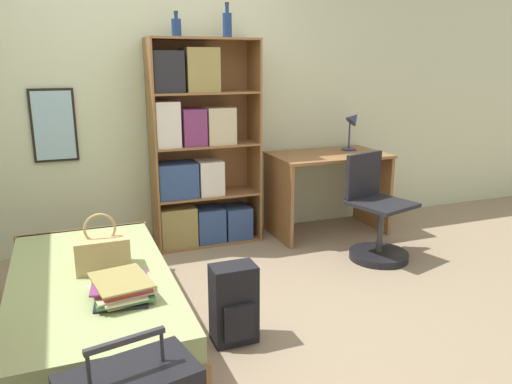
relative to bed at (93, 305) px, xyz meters
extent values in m
plane|color=gray|center=(0.63, -0.02, -0.19)|extent=(14.00, 14.00, 0.00)
cube|color=beige|center=(0.63, 1.53, 1.11)|extent=(10.00, 0.06, 2.60)
cube|color=black|center=(-0.13, 1.49, 0.91)|extent=(0.35, 0.02, 0.60)
cube|color=#99C1D6|center=(-0.13, 1.48, 0.91)|extent=(0.31, 0.01, 0.56)
cube|color=olive|center=(0.00, -0.02, -0.07)|extent=(0.94, 1.83, 0.25)
cube|color=#9EAD70|center=(0.00, -0.02, 0.13)|extent=(0.91, 1.80, 0.14)
cube|color=olive|center=(0.00, 0.87, 0.00)|extent=(0.94, 0.04, 0.39)
cube|color=tan|center=(0.08, 0.06, 0.30)|extent=(0.32, 0.20, 0.20)
torus|color=tan|center=(0.08, 0.06, 0.45)|extent=(0.19, 0.02, 0.19)
cube|color=#232328|center=(0.14, -0.40, 0.21)|extent=(0.31, 0.31, 0.01)
cube|color=#99894C|center=(0.14, -0.39, 0.22)|extent=(0.25, 0.30, 0.01)
cube|color=#427A4C|center=(0.14, -0.39, 0.23)|extent=(0.30, 0.31, 0.02)
cube|color=beige|center=(0.13, -0.40, 0.25)|extent=(0.26, 0.34, 0.01)
cube|color=beige|center=(0.14, -0.40, 0.26)|extent=(0.34, 0.32, 0.01)
cube|color=#B2382D|center=(0.14, -0.38, 0.27)|extent=(0.29, 0.33, 0.02)
cube|color=#7A336B|center=(0.13, -0.39, 0.29)|extent=(0.32, 0.30, 0.01)
cube|color=#99894C|center=(0.14, -0.37, 0.30)|extent=(0.32, 0.39, 0.01)
cylinder|color=#2D2D33|center=(-0.07, -1.39, 0.46)|extent=(0.01, 0.01, 0.12)
cylinder|color=#2D2D33|center=(0.18, -1.34, 0.46)|extent=(0.01, 0.01, 0.12)
cube|color=#2D2D33|center=(0.06, -1.36, 0.52)|extent=(0.27, 0.08, 0.02)
cube|color=olive|center=(0.63, 1.31, 0.71)|extent=(0.02, 0.34, 1.80)
cube|color=olive|center=(1.55, 1.31, 0.71)|extent=(0.02, 0.34, 1.80)
cube|color=olive|center=(1.09, 1.48, 0.71)|extent=(0.94, 0.01, 1.80)
cube|color=olive|center=(1.09, 1.31, -0.19)|extent=(0.91, 0.34, 0.02)
cube|color=olive|center=(1.09, 1.31, 0.26)|extent=(0.91, 0.34, 0.02)
cube|color=olive|center=(1.09, 1.31, 0.71)|extent=(0.91, 0.34, 0.02)
cube|color=olive|center=(1.09, 1.31, 1.16)|extent=(0.91, 0.34, 0.02)
cube|color=olive|center=(1.09, 1.31, 1.60)|extent=(0.91, 0.34, 0.02)
cube|color=#99894C|center=(0.80, 1.29, 0.00)|extent=(0.32, 0.26, 0.35)
cube|color=#334C84|center=(1.10, 1.29, -0.02)|extent=(0.25, 0.26, 0.31)
cube|color=#334C84|center=(1.36, 1.29, -0.03)|extent=(0.24, 0.26, 0.30)
cube|color=#334C84|center=(0.81, 1.29, 0.42)|extent=(0.34, 0.26, 0.30)
cube|color=silver|center=(1.11, 1.29, 0.42)|extent=(0.22, 0.26, 0.31)
cube|color=silver|center=(0.75, 1.29, 0.91)|extent=(0.20, 0.26, 0.38)
cube|color=#7A336B|center=(0.97, 1.29, 0.87)|extent=(0.20, 0.26, 0.31)
cube|color=beige|center=(1.21, 1.29, 0.87)|extent=(0.25, 0.26, 0.32)
cube|color=#232328|center=(0.77, 1.29, 1.33)|extent=(0.25, 0.26, 0.33)
cube|color=#99894C|center=(1.06, 1.29, 1.35)|extent=(0.28, 0.26, 0.36)
cylinder|color=navy|center=(0.87, 1.31, 1.68)|extent=(0.08, 0.08, 0.14)
cylinder|color=navy|center=(0.87, 1.31, 1.77)|extent=(0.03, 0.03, 0.04)
cylinder|color=#232328|center=(0.87, 1.31, 1.80)|extent=(0.04, 0.04, 0.02)
cylinder|color=navy|center=(1.30, 1.29, 1.71)|extent=(0.08, 0.08, 0.20)
cylinder|color=navy|center=(1.30, 1.29, 1.84)|extent=(0.03, 0.03, 0.06)
cylinder|color=#232328|center=(1.30, 1.29, 1.88)|extent=(0.03, 0.03, 0.02)
cube|color=olive|center=(2.24, 1.15, 0.57)|extent=(1.06, 0.66, 0.02)
cube|color=olive|center=(1.72, 1.15, 0.18)|extent=(0.03, 0.62, 0.75)
cube|color=olive|center=(2.75, 1.15, 0.18)|extent=(0.03, 0.62, 0.75)
cylinder|color=navy|center=(2.51, 1.25, 0.59)|extent=(0.15, 0.15, 0.02)
cylinder|color=navy|center=(2.51, 1.25, 0.73)|extent=(0.02, 0.02, 0.27)
cone|color=navy|center=(2.56, 1.25, 0.89)|extent=(0.16, 0.12, 0.16)
cylinder|color=black|center=(2.31, 0.39, -0.16)|extent=(0.49, 0.49, 0.06)
cylinder|color=#333338|center=(2.31, 0.39, 0.04)|extent=(0.05, 0.05, 0.47)
cube|color=black|center=(2.31, 0.39, 0.29)|extent=(0.56, 0.56, 0.03)
cube|color=black|center=(2.25, 0.59, 0.49)|extent=(0.40, 0.15, 0.38)
cube|color=black|center=(0.77, -0.37, 0.04)|extent=(0.26, 0.17, 0.48)
cube|color=black|center=(0.77, -0.47, -0.03)|extent=(0.18, 0.03, 0.21)
camera|label=1|loc=(-0.07, -2.89, 1.42)|focal=35.00mm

